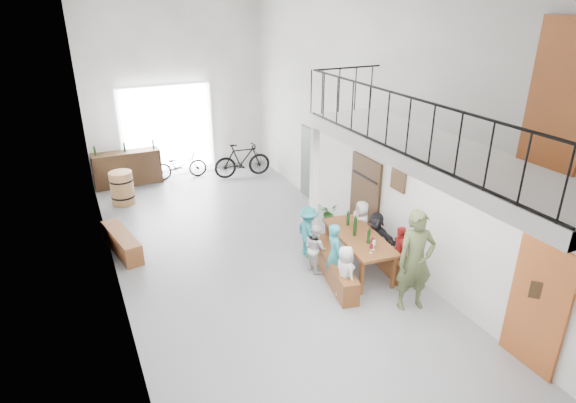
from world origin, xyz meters
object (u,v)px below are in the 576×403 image
oak_barrel (122,188)px  tasting_table (359,239)px  bicycle_near (180,165)px  bench_inner (334,268)px  host_standing (415,261)px  side_bench (122,242)px  serving_counter (127,168)px

oak_barrel → tasting_table: bearing=-54.9°
bicycle_near → oak_barrel: bearing=129.3°
bench_inner → host_standing: 1.79m
side_bench → tasting_table: bearing=-33.2°
bench_inner → host_standing: size_ratio=1.09×
host_standing → side_bench: bearing=149.2°
side_bench → bicycle_near: (2.29, 4.07, 0.19)m
bicycle_near → tasting_table: bearing=-158.6°
tasting_table → side_bench: tasting_table is taller
tasting_table → bench_inner: 0.79m
tasting_table → serving_counter: (-3.60, 7.07, -0.19)m
side_bench → host_standing: (4.53, -4.36, 0.72)m
oak_barrel → side_bench: bearing=-98.2°
serving_counter → side_bench: bearing=-100.0°
bench_inner → bicycle_near: bearing=113.3°
oak_barrel → serving_counter: (0.35, 1.45, 0.05)m
tasting_table → bicycle_near: size_ratio=1.25×
serving_counter → bicycle_near: size_ratio=1.18×
bench_inner → tasting_table: bearing=20.3°
tasting_table → serving_counter: size_ratio=1.06×
bench_inner → oak_barrel: oak_barrel is taller
oak_barrel → serving_counter: bearing=76.5°
tasting_table → side_bench: 5.21m
tasting_table → oak_barrel: size_ratio=2.24×
tasting_table → bench_inner: tasting_table is taller
bench_inner → bicycle_near: 7.15m
tasting_table → host_standing: host_standing is taller
oak_barrel → bicycle_near: oak_barrel is taller
serving_counter → bench_inner: bearing=-67.4°
bench_inner → serving_counter: size_ratio=1.07×
tasting_table → serving_counter: bearing=123.5°
side_bench → host_standing: 6.33m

